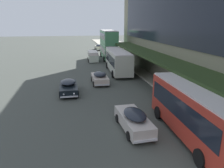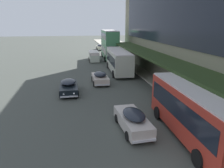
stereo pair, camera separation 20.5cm
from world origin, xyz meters
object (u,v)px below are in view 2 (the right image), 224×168
sedan_oncoming_front (100,47)px  vw_van (94,56)px  sedan_second_mid (133,120)px  transit_bus_kerbside_rear (119,60)px  transit_bus_kerbside_far (195,110)px  transit_bus_kerbside_front (110,44)px  sedan_trailing_mid (100,78)px  sedan_far_back (69,86)px

sedan_oncoming_front → vw_van: (-3.50, -17.85, 0.35)m
sedan_oncoming_front → sedan_second_mid: bearing=-94.4°
sedan_second_mid → vw_van: (0.08, 28.76, 0.33)m
transit_bus_kerbside_rear → transit_bus_kerbside_far: transit_bus_kerbside_far is taller
transit_bus_kerbside_front → sedan_trailing_mid: transit_bus_kerbside_front is taller
vw_van → sedan_far_back: bearing=-103.4°
sedan_oncoming_front → vw_van: size_ratio=0.95×
transit_bus_kerbside_far → sedan_trailing_mid: 15.07m
sedan_second_mid → sedan_trailing_mid: (-0.73, 12.60, -0.02)m
transit_bus_kerbside_front → sedan_far_back: size_ratio=2.05×
transit_bus_kerbside_front → sedan_second_mid: size_ratio=2.01×
transit_bus_kerbside_rear → sedan_oncoming_front: transit_bus_kerbside_rear is taller
transit_bus_kerbside_rear → transit_bus_kerbside_far: bearing=-87.7°
sedan_trailing_mid → vw_van: vw_van is taller
transit_bus_kerbside_front → sedan_oncoming_front: (-0.01, 15.60, -2.40)m
sedan_trailing_mid → sedan_oncoming_front: bearing=82.8°
sedan_far_back → vw_van: (4.63, 19.40, 0.36)m
transit_bus_kerbside_rear → sedan_trailing_mid: (-3.56, -5.66, -1.16)m
transit_bus_kerbside_rear → sedan_second_mid: transit_bus_kerbside_rear is taller
transit_bus_kerbside_front → sedan_oncoming_front: bearing=90.0°
transit_bus_kerbside_far → vw_van: size_ratio=2.08×
sedan_oncoming_front → sedan_trailing_mid: bearing=-97.2°
transit_bus_kerbside_front → sedan_far_back: transit_bus_kerbside_front is taller
transit_bus_kerbside_far → sedan_second_mid: (-3.61, 1.77, -1.18)m
transit_bus_kerbside_front → transit_bus_kerbside_rear: size_ratio=0.96×
transit_bus_kerbside_front → vw_van: 4.64m
transit_bus_kerbside_far → vw_van: 30.75m
transit_bus_kerbside_rear → transit_bus_kerbside_front: bearing=86.6°
sedan_trailing_mid → vw_van: 16.18m
transit_bus_kerbside_far → sedan_oncoming_front: size_ratio=2.18×
transit_bus_kerbside_rear → sedan_oncoming_front: 28.37m
transit_bus_kerbside_rear → sedan_far_back: bearing=-129.6°
transit_bus_kerbside_far → vw_van: transit_bus_kerbside_far is taller
sedan_second_mid → sedan_trailing_mid: size_ratio=1.10×
sedan_second_mid → sedan_far_back: bearing=116.0°
sedan_trailing_mid → sedan_oncoming_front: (4.31, 34.00, -0.00)m
transit_bus_kerbside_far → sedan_trailing_mid: size_ratio=2.18×
transit_bus_kerbside_far → sedan_far_back: size_ratio=2.03×
sedan_second_mid → vw_van: size_ratio=1.04×
sedan_second_mid → sedan_far_back: sedan_second_mid is taller
transit_bus_kerbside_far → transit_bus_kerbside_front: bearing=90.1°
sedan_trailing_mid → transit_bus_kerbside_far: bearing=-73.2°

